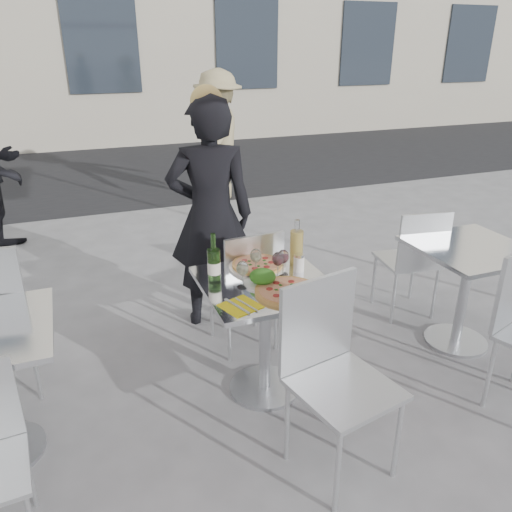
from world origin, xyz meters
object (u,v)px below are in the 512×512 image
object	(u,v)px
pedestrian_b	(219,137)
wineglass_white_a	(242,269)
main_table	(265,314)
wine_bottle	(214,264)
napkin_right	(326,290)
salad_plate	(263,278)
wineglass_red_b	(283,258)
side_chair_rfar	(414,255)
carafe	(296,247)
side_table_right	(467,275)
wineglass_red_a	(278,260)
pizza_near	(288,291)
woman_diner	(211,216)
sugar_shaker	(299,263)
wineglass_white_b	(256,257)
napkin_left	(240,306)
chair_far	(248,281)
chair_near	(331,362)
pizza_far	(257,265)

from	to	relation	value
pedestrian_b	wineglass_white_a	bearing A→B (deg)	14.96
main_table	wine_bottle	bearing A→B (deg)	159.86
napkin_right	salad_plate	bearing A→B (deg)	151.39
main_table	wineglass_red_b	bearing A→B (deg)	21.66
main_table	side_chair_rfar	size ratio (longest dim) A/B	0.84
main_table	carafe	distance (m)	0.45
side_table_right	salad_plate	bearing A→B (deg)	-179.37
wineglass_white_a	wineglass_red_a	world-z (taller)	same
side_chair_rfar	pedestrian_b	size ratio (longest dim) A/B	0.52
pizza_near	carafe	distance (m)	0.40
pizza_near	main_table	bearing A→B (deg)	109.45
woman_diner	wineglass_white_a	distance (m)	0.97
woman_diner	sugar_shaker	xyz separation A→B (m)	(0.29, -0.88, -0.05)
wineglass_white_a	main_table	bearing A→B (deg)	7.07
wine_bottle	wineglass_red_a	xyz separation A→B (m)	(0.36, -0.07, -0.00)
sugar_shaker	wineglass_white_b	world-z (taller)	wineglass_white_b
main_table	wineglass_white_a	size ratio (longest dim) A/B	4.76
side_table_right	napkin_left	world-z (taller)	napkin_left
napkin_left	napkin_right	world-z (taller)	same
main_table	chair_far	bearing A→B (deg)	82.39
pedestrian_b	wine_bottle	distance (m)	4.19
side_chair_rfar	pizza_near	size ratio (longest dim) A/B	2.48
main_table	pedestrian_b	xyz separation A→B (m)	(0.98, 4.10, 0.32)
pizza_near	wineglass_white_a	distance (m)	0.28
pedestrian_b	napkin_right	size ratio (longest dim) A/B	8.59
chair_near	wine_bottle	world-z (taller)	wine_bottle
side_chair_rfar	pizza_near	bearing A→B (deg)	32.92
woman_diner	napkin_right	bearing A→B (deg)	118.01
pedestrian_b	wineglass_red_a	size ratio (longest dim) A/B	10.95
wineglass_white_b	wine_bottle	bearing A→B (deg)	-174.88
salad_plate	napkin_left	xyz separation A→B (m)	(-0.21, -0.21, -0.03)
wineglass_white_b	wineglass_red_b	size ratio (longest dim) A/B	1.00
side_chair_rfar	carafe	xyz separation A→B (m)	(-1.13, -0.29, 0.34)
wine_bottle	wineglass_red_b	size ratio (longest dim) A/B	1.87
side_chair_rfar	wineglass_red_a	world-z (taller)	wineglass_red_a
chair_near	side_table_right	bearing A→B (deg)	12.22
sugar_shaker	wineglass_red_b	bearing A→B (deg)	-171.65
napkin_right	chair_far	bearing A→B (deg)	113.94
side_table_right	salad_plate	size ratio (longest dim) A/B	3.41
salad_plate	main_table	bearing A→B (deg)	35.19
pizza_far	carafe	distance (m)	0.26
pizza_near	sugar_shaker	world-z (taller)	sugar_shaker
wineglass_red_b	wineglass_white_a	bearing A→B (deg)	-165.73
main_table	wineglass_white_b	xyz separation A→B (m)	(-0.01, 0.12, 0.32)
woman_diner	wine_bottle	bearing A→B (deg)	88.05
woman_diner	napkin_left	xyz separation A→B (m)	(-0.19, -1.17, -0.10)
chair_far	pizza_far	size ratio (longest dim) A/B	2.59
salad_plate	side_chair_rfar	bearing A→B (deg)	17.99
wineglass_white_a	wineglass_white_b	bearing A→B (deg)	46.78
carafe	napkin_left	bearing A→B (deg)	-142.59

